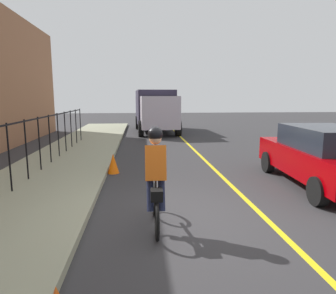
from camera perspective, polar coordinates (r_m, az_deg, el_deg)
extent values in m
plane|color=#313032|center=(6.13, 2.64, -12.92)|extent=(80.00, 80.00, 0.00)
cube|color=yellow|center=(6.53, 16.98, -11.87)|extent=(36.00, 0.12, 0.01)
cube|color=gray|center=(6.59, -28.85, -11.81)|extent=(40.00, 3.20, 0.15)
cylinder|color=black|center=(7.88, -27.63, -1.77)|extent=(0.04, 0.04, 1.60)
cylinder|color=black|center=(8.87, -25.03, -0.45)|extent=(0.04, 0.04, 1.60)
cylinder|color=black|center=(9.87, -22.96, 0.60)|extent=(0.04, 0.04, 1.60)
cylinder|color=black|center=(10.89, -21.28, 1.46)|extent=(0.04, 0.04, 1.60)
cylinder|color=black|center=(11.92, -19.89, 2.17)|extent=(0.04, 0.04, 1.60)
cylinder|color=black|center=(12.95, -18.71, 2.76)|extent=(0.04, 0.04, 1.60)
cylinder|color=black|center=(14.00, -17.71, 3.27)|extent=(0.04, 0.04, 1.60)
cylinder|color=black|center=(15.04, -16.85, 3.70)|extent=(0.04, 0.04, 1.60)
cylinder|color=black|center=(16.09, -16.10, 4.08)|extent=(0.04, 0.04, 1.60)
torus|color=black|center=(6.08, -2.54, -9.78)|extent=(0.66, 0.07, 0.66)
torus|color=black|center=(5.10, -2.08, -13.63)|extent=(0.66, 0.07, 0.66)
cube|color=black|center=(5.51, -2.35, -9.10)|extent=(0.93, 0.05, 0.24)
cylinder|color=black|center=(5.32, -2.29, -8.08)|extent=(0.03, 0.03, 0.35)
cube|color=#D35C16|center=(5.25, -2.35, -2.96)|extent=(0.34, 0.36, 0.63)
sphere|color=tan|center=(5.22, -2.40, 1.67)|extent=(0.22, 0.22, 0.22)
sphere|color=black|center=(5.21, -2.41, 2.43)|extent=(0.26, 0.26, 0.26)
cylinder|color=#191E38|center=(5.36, -3.38, -8.51)|extent=(0.34, 0.12, 0.65)
cylinder|color=#191E38|center=(5.37, -1.23, -8.47)|extent=(0.34, 0.12, 0.65)
cube|color=black|center=(5.00, -2.14, -8.97)|extent=(0.24, 0.20, 0.18)
cube|color=#980005|center=(8.95, 26.78, -2.32)|extent=(4.50, 2.05, 0.70)
cube|color=#1E232D|center=(8.68, 27.71, 1.50)|extent=(2.55, 1.72, 0.56)
cylinder|color=black|center=(10.00, 18.23, -2.69)|extent=(0.65, 0.26, 0.64)
cylinder|color=black|center=(10.70, 26.81, -2.46)|extent=(0.65, 0.26, 0.64)
cylinder|color=black|center=(7.35, 26.32, -7.46)|extent=(0.65, 0.26, 0.64)
cube|color=#282336|center=(21.39, -2.59, 7.47)|extent=(4.87, 2.62, 2.30)
cube|color=silver|center=(18.00, -1.54, 6.49)|extent=(1.92, 2.29, 1.90)
cylinder|color=black|center=(18.37, 1.90, 3.57)|extent=(0.97, 0.34, 0.96)
cylinder|color=black|center=(18.12, -5.11, 3.46)|extent=(0.97, 0.34, 0.96)
cylinder|color=black|center=(22.64, 0.01, 4.66)|extent=(0.97, 0.34, 0.96)
cylinder|color=black|center=(22.43, -5.68, 4.58)|extent=(0.97, 0.34, 0.96)
cone|color=#FE6409|center=(9.52, -10.22, -3.07)|extent=(0.36, 0.36, 0.60)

